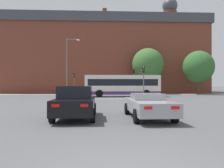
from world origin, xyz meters
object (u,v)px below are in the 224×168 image
at_px(bus_crossing_lead, 122,85).
at_px(pedestrian_waiting, 118,88).
at_px(car_saloon_left, 76,102).
at_px(car_roadster_right, 148,105).
at_px(traffic_light_near_right, 144,77).
at_px(traffic_light_far_left, 74,80).
at_px(traffic_light_far_right, 134,77).
at_px(street_lamp_junction, 69,62).

height_order(bus_crossing_lead, pedestrian_waiting, bus_crossing_lead).
relative_size(car_saloon_left, car_roadster_right, 0.90).
distance_m(traffic_light_near_right, traffic_light_far_left, 14.97).
distance_m(car_roadster_right, traffic_light_far_right, 27.09).
bearing_deg(car_roadster_right, traffic_light_far_right, 81.66).
xyz_separation_m(traffic_light_near_right, traffic_light_far_left, (-9.79, 11.33, -0.16)).
xyz_separation_m(traffic_light_far_left, pedestrian_waiting, (7.66, 0.87, -1.49)).
bearing_deg(traffic_light_far_left, bus_crossing_lead, -42.99).
xyz_separation_m(car_saloon_left, street_lamp_junction, (-3.43, 20.56, 4.19)).
bearing_deg(pedestrian_waiting, traffic_light_near_right, -122.54).
bearing_deg(traffic_light_far_left, traffic_light_near_right, -49.18).
height_order(car_roadster_right, traffic_light_far_right, traffic_light_far_right).
bearing_deg(car_roadster_right, street_lamp_junction, 107.49).
bearing_deg(street_lamp_junction, traffic_light_far_right, 30.65).
bearing_deg(traffic_light_near_right, car_saloon_left, -112.68).
xyz_separation_m(car_roadster_right, pedestrian_waiting, (0.66, 27.61, 0.37)).
bearing_deg(car_saloon_left, street_lamp_junction, 98.75).
height_order(bus_crossing_lead, traffic_light_far_right, traffic_light_far_right).
relative_size(bus_crossing_lead, traffic_light_far_left, 2.80).
bearing_deg(pedestrian_waiting, bus_crossing_lead, -133.03).
height_order(car_roadster_right, traffic_light_near_right, traffic_light_near_right).
height_order(car_saloon_left, traffic_light_near_right, traffic_light_near_right).
bearing_deg(pedestrian_waiting, street_lamp_junction, 179.61).
bearing_deg(street_lamp_junction, car_roadster_right, -71.18).
xyz_separation_m(car_roadster_right, bus_crossing_lead, (0.58, 19.68, 0.95)).
xyz_separation_m(street_lamp_junction, pedestrian_waiting, (7.70, 6.95, -3.97)).
relative_size(traffic_light_near_right, pedestrian_waiting, 2.27).
xyz_separation_m(bus_crossing_lead, pedestrian_waiting, (0.08, 7.93, -0.59)).
bearing_deg(traffic_light_near_right, car_roadster_right, -100.26).
distance_m(traffic_light_near_right, traffic_light_far_right, 11.39).
relative_size(car_roadster_right, bus_crossing_lead, 0.47).
bearing_deg(traffic_light_far_right, car_roadster_right, -97.02).
distance_m(car_saloon_left, traffic_light_near_right, 16.69).
xyz_separation_m(bus_crossing_lead, traffic_light_far_left, (-7.58, 7.06, 0.90)).
distance_m(car_roadster_right, street_lamp_junction, 22.26).
xyz_separation_m(bus_crossing_lead, traffic_light_near_right, (2.21, -4.27, 1.06)).
xyz_separation_m(car_saloon_left, traffic_light_far_left, (-3.39, 26.64, 1.70)).
distance_m(traffic_light_near_right, street_lamp_junction, 11.39).
height_order(traffic_light_far_right, pedestrian_waiting, traffic_light_far_right).
bearing_deg(car_saloon_left, traffic_light_near_right, 66.59).
relative_size(car_saloon_left, street_lamp_junction, 0.52).
relative_size(bus_crossing_lead, pedestrian_waiting, 5.96).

